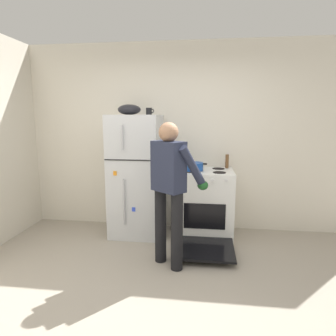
% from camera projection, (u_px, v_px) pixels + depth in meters
% --- Properties ---
extents(ground, '(8.00, 8.00, 0.00)m').
position_uv_depth(ground, '(150.00, 301.00, 2.66)').
color(ground, '#9E9384').
extents(kitchen_wall_back, '(6.00, 0.10, 2.70)m').
position_uv_depth(kitchen_wall_back, '(174.00, 137.00, 4.33)').
color(kitchen_wall_back, silver).
rests_on(kitchen_wall_back, ground).
extents(refrigerator, '(0.68, 0.72, 1.68)m').
position_uv_depth(refrigerator, '(136.00, 175.00, 4.11)').
color(refrigerator, silver).
rests_on(refrigerator, ground).
extents(stove_range, '(0.76, 1.24, 0.94)m').
position_uv_depth(stove_range, '(205.00, 205.00, 4.03)').
color(stove_range, white).
rests_on(stove_range, ground).
extents(person_cook, '(0.64, 0.67, 1.60)m').
position_uv_depth(person_cook, '(171.00, 182.00, 3.17)').
color(person_cook, black).
rests_on(person_cook, ground).
extents(red_pot, '(0.36, 0.26, 0.11)m').
position_uv_depth(red_pot, '(193.00, 166.00, 3.93)').
color(red_pot, '#19479E').
rests_on(red_pot, stove_range).
extents(coffee_mug, '(0.11, 0.08, 0.10)m').
position_uv_depth(coffee_mug, '(149.00, 111.00, 3.98)').
color(coffee_mug, black).
rests_on(coffee_mug, refrigerator).
extents(pepper_mill, '(0.05, 0.05, 0.19)m').
position_uv_depth(pepper_mill, '(227.00, 161.00, 4.11)').
color(pepper_mill, brown).
rests_on(pepper_mill, stove_range).
extents(mixing_bowl, '(0.31, 0.31, 0.14)m').
position_uv_depth(mixing_bowl, '(129.00, 110.00, 3.96)').
color(mixing_bowl, black).
rests_on(mixing_bowl, refrigerator).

